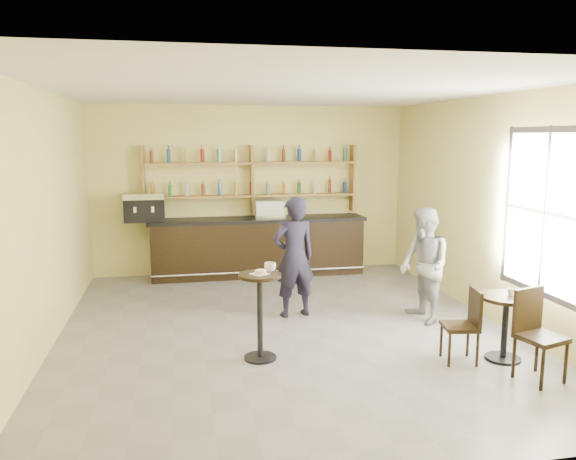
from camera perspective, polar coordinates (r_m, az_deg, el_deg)
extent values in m
plane|color=slate|center=(7.81, -0.32, -10.09)|extent=(7.00, 7.00, 0.00)
plane|color=white|center=(7.38, -0.34, 14.01)|extent=(7.00, 7.00, 0.00)
plane|color=#E8DE84|center=(10.87, -3.78, 4.09)|extent=(7.00, 0.00, 7.00)
plane|color=#E8DE84|center=(4.10, 8.84, -4.97)|extent=(7.00, 0.00, 7.00)
plane|color=#E8DE84|center=(7.48, -23.53, 0.88)|extent=(0.00, 7.00, 7.00)
plane|color=#E8DE84|center=(8.51, 19.94, 2.05)|extent=(0.00, 7.00, 7.00)
plane|color=white|center=(7.50, 24.63, 1.60)|extent=(0.00, 2.00, 2.00)
cube|color=white|center=(6.54, -2.90, -4.46)|extent=(0.24, 0.24, 0.00)
torus|color=gold|center=(6.53, -2.81, -4.25)|extent=(0.18, 0.18, 0.05)
imported|color=white|center=(6.65, -1.83, -3.77)|extent=(0.16, 0.16, 0.11)
imported|color=black|center=(8.17, 0.61, -2.77)|extent=(0.71, 0.54, 1.77)
imported|color=white|center=(7.08, 21.72, -5.88)|extent=(0.11, 0.11, 0.08)
imported|color=gray|center=(8.16, 13.66, -3.51)|extent=(0.68, 0.84, 1.64)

